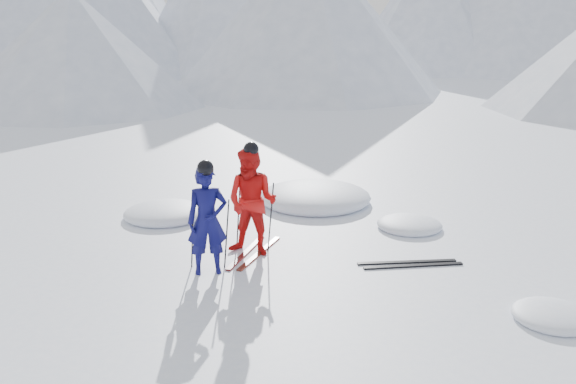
# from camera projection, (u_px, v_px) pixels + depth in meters

# --- Properties ---
(ground) EXTENTS (160.00, 160.00, 0.00)m
(ground) POSITION_uv_depth(u_px,v_px,m) (381.00, 267.00, 10.14)
(ground) COLOR white
(ground) RESTS_ON ground
(skier_blue) EXTENTS (0.75, 0.61, 1.77)m
(skier_blue) POSITION_uv_depth(u_px,v_px,m) (207.00, 221.00, 9.69)
(skier_blue) COLOR #0C0C4C
(skier_blue) RESTS_ON ground
(skier_red) EXTENTS (1.04, 0.88, 1.89)m
(skier_red) POSITION_uv_depth(u_px,v_px,m) (252.00, 202.00, 10.49)
(skier_red) COLOR red
(skier_red) RESTS_ON ground
(pole_blue_left) EXTENTS (0.12, 0.08, 1.18)m
(pole_blue_left) POSITION_uv_depth(u_px,v_px,m) (192.00, 234.00, 9.96)
(pole_blue_left) COLOR black
(pole_blue_left) RESTS_ON ground
(pole_blue_right) EXTENTS (0.12, 0.07, 1.18)m
(pole_blue_right) POSITION_uv_depth(u_px,v_px,m) (227.00, 234.00, 9.98)
(pole_blue_right) COLOR black
(pole_blue_right) RESTS_ON ground
(pole_red_left) EXTENTS (0.12, 0.10, 1.26)m
(pole_red_left) POSITION_uv_depth(u_px,v_px,m) (238.00, 214.00, 10.85)
(pole_red_left) COLOR black
(pole_red_left) RESTS_ON ground
(pole_red_right) EXTENTS (0.12, 0.09, 1.26)m
(pole_red_right) POSITION_uv_depth(u_px,v_px,m) (271.00, 217.00, 10.68)
(pole_red_right) COLOR black
(pole_red_right) RESTS_ON ground
(ski_worn_left) EXTENTS (0.37, 1.69, 0.03)m
(ski_worn_left) POSITION_uv_depth(u_px,v_px,m) (246.00, 252.00, 10.75)
(ski_worn_left) COLOR black
(ski_worn_left) RESTS_ON ground
(ski_worn_right) EXTENTS (0.48, 1.67, 0.03)m
(ski_worn_right) POSITION_uv_depth(u_px,v_px,m) (260.00, 253.00, 10.72)
(ski_worn_right) COLOR black
(ski_worn_right) RESTS_ON ground
(ski_loose_a) EXTENTS (1.68, 0.47, 0.03)m
(ski_loose_a) POSITION_uv_depth(u_px,v_px,m) (407.00, 262.00, 10.31)
(ski_loose_a) COLOR black
(ski_loose_a) RESTS_ON ground
(ski_loose_b) EXTENTS (1.67, 0.52, 0.03)m
(ski_loose_b) POSITION_uv_depth(u_px,v_px,m) (413.00, 266.00, 10.15)
(ski_loose_b) COLOR black
(ski_loose_b) RESTS_ON ground
(snow_lumps) EXTENTS (8.18, 7.03, 0.56)m
(snow_lumps) POSITION_uv_depth(u_px,v_px,m) (301.00, 211.00, 13.14)
(snow_lumps) COLOR white
(snow_lumps) RESTS_ON ground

